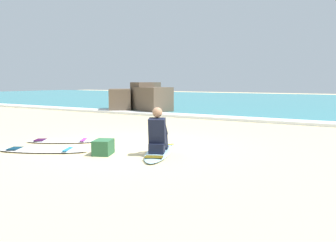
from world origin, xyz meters
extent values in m
plane|color=#CCB584|center=(0.00, 0.00, 0.00)|extent=(80.00, 80.00, 0.00)
cube|color=teal|center=(0.00, 20.43, 0.05)|extent=(80.00, 28.00, 0.10)
cube|color=white|center=(0.00, 6.73, 0.06)|extent=(80.00, 0.90, 0.11)
ellipsoid|color=#9ED1E5|center=(0.98, -0.23, 0.04)|extent=(1.39, 2.32, 0.07)
cube|color=gold|center=(0.73, 0.37, 0.07)|extent=(0.48, 0.28, 0.01)
cube|color=#4C400C|center=(1.27, -0.90, 0.07)|extent=(0.43, 0.36, 0.01)
cube|color=black|center=(1.12, -0.56, 0.18)|extent=(0.40, 0.36, 0.20)
cylinder|color=black|center=(0.96, -0.42, 0.33)|extent=(0.29, 0.43, 0.43)
cylinder|color=black|center=(0.87, -0.24, 0.30)|extent=(0.21, 0.29, 0.42)
cube|color=black|center=(0.84, -0.18, 0.10)|extent=(0.18, 0.24, 0.05)
cylinder|color=black|center=(1.14, -0.35, 0.33)|extent=(0.29, 0.43, 0.43)
cylinder|color=black|center=(1.08, -0.15, 0.30)|extent=(0.21, 0.29, 0.42)
cube|color=black|center=(1.06, -0.09, 0.10)|extent=(0.18, 0.24, 0.05)
cube|color=black|center=(1.11, -0.52, 0.53)|extent=(0.43, 0.40, 0.57)
sphere|color=#A37556|center=(1.10, -0.49, 0.92)|extent=(0.21, 0.21, 0.21)
cylinder|color=black|center=(0.92, -0.44, 0.55)|extent=(0.24, 0.40, 0.31)
cylinder|color=black|center=(1.18, -0.33, 0.55)|extent=(0.24, 0.40, 0.31)
ellipsoid|color=silver|center=(-1.30, -1.46, 0.04)|extent=(2.05, 1.36, 0.07)
cube|color=#1E7FB7|center=(-0.79, -1.21, 0.07)|extent=(0.30, 0.47, 0.01)
cube|color=#0A2C40|center=(-1.89, -1.75, 0.07)|extent=(0.38, 0.43, 0.01)
ellipsoid|color=silver|center=(-1.82, -0.39, 0.04)|extent=(1.85, 1.42, 0.07)
cube|color=purple|center=(-1.38, -0.12, 0.07)|extent=(0.34, 0.46, 0.01)
cube|color=#351037|center=(-2.32, -0.71, 0.07)|extent=(0.40, 0.44, 0.01)
cube|color=brown|center=(-6.03, 9.42, 0.42)|extent=(1.74, 1.08, 0.84)
cube|color=brown|center=(-4.31, 7.66, 0.63)|extent=(2.10, 1.77, 1.27)
cube|color=brown|center=(-6.26, 7.49, 0.58)|extent=(1.94, 2.04, 1.16)
cube|color=brown|center=(-5.14, 8.25, 0.75)|extent=(1.10, 1.62, 1.50)
cube|color=#285B38|center=(0.05, -1.00, 0.16)|extent=(0.52, 0.58, 0.32)
camera|label=1|loc=(4.87, -6.45, 1.56)|focal=36.42mm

